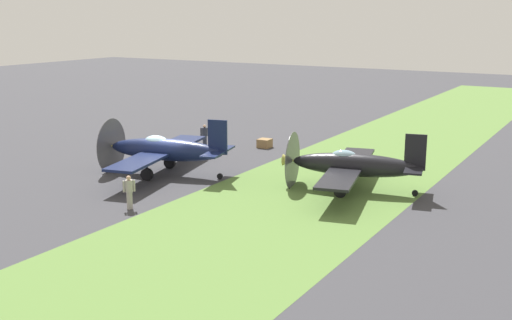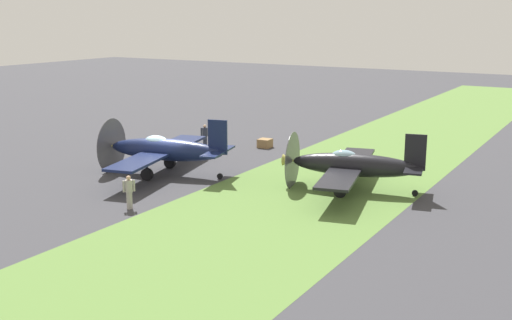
{
  "view_description": "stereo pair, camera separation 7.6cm",
  "coord_description": "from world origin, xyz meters",
  "px_view_note": "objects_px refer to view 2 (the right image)",
  "views": [
    {
      "loc": [
        -29.64,
        -23.72,
        9.58
      ],
      "look_at": [
        0.86,
        -5.61,
        1.35
      ],
      "focal_mm": 44.05,
      "sensor_mm": 36.0,
      "label": 1
    },
    {
      "loc": [
        -29.6,
        -23.79,
        9.58
      ],
      "look_at": [
        0.86,
        -5.61,
        1.35
      ],
      "focal_mm": 44.05,
      "sensor_mm": 36.0,
      "label": 2
    }
  ],
  "objects_px": {
    "fuel_drum": "(294,155)",
    "supply_crate": "(265,143)",
    "airplane_lead": "(164,150)",
    "airplane_wingman": "(352,165)",
    "ground_crew_mechanic": "(205,136)",
    "ground_crew_chief": "(129,191)"
  },
  "relations": [
    {
      "from": "supply_crate",
      "to": "airplane_lead",
      "type": "bearing_deg",
      "value": 172.88
    },
    {
      "from": "airplane_lead",
      "to": "ground_crew_mechanic",
      "type": "distance_m",
      "value": 8.23
    },
    {
      "from": "fuel_drum",
      "to": "supply_crate",
      "type": "bearing_deg",
      "value": 52.54
    },
    {
      "from": "airplane_lead",
      "to": "airplane_wingman",
      "type": "relative_size",
      "value": 1.05
    },
    {
      "from": "airplane_lead",
      "to": "ground_crew_mechanic",
      "type": "bearing_deg",
      "value": 4.3
    },
    {
      "from": "fuel_drum",
      "to": "supply_crate",
      "type": "xyz_separation_m",
      "value": [
        3.09,
        4.03,
        -0.13
      ]
    },
    {
      "from": "airplane_lead",
      "to": "fuel_drum",
      "type": "height_order",
      "value": "airplane_lead"
    },
    {
      "from": "ground_crew_mechanic",
      "to": "airplane_wingman",
      "type": "bearing_deg",
      "value": 127.03
    },
    {
      "from": "airplane_lead",
      "to": "supply_crate",
      "type": "relative_size",
      "value": 11.72
    },
    {
      "from": "ground_crew_chief",
      "to": "fuel_drum",
      "type": "xyz_separation_m",
      "value": [
        13.44,
        -2.38,
        -0.46
      ]
    },
    {
      "from": "airplane_wingman",
      "to": "ground_crew_mechanic",
      "type": "height_order",
      "value": "airplane_wingman"
    },
    {
      "from": "airplane_lead",
      "to": "airplane_wingman",
      "type": "xyz_separation_m",
      "value": [
        2.47,
        -11.27,
        -0.08
      ]
    },
    {
      "from": "airplane_wingman",
      "to": "supply_crate",
      "type": "bearing_deg",
      "value": 39.31
    },
    {
      "from": "ground_crew_mechanic",
      "to": "fuel_drum",
      "type": "xyz_separation_m",
      "value": [
        -0.76,
        -7.78,
        -0.46
      ]
    },
    {
      "from": "airplane_lead",
      "to": "fuel_drum",
      "type": "distance_m",
      "value": 8.89
    },
    {
      "from": "ground_crew_chief",
      "to": "supply_crate",
      "type": "relative_size",
      "value": 1.92
    },
    {
      "from": "airplane_lead",
      "to": "supply_crate",
      "type": "distance_m",
      "value": 10.3
    },
    {
      "from": "ground_crew_chief",
      "to": "ground_crew_mechanic",
      "type": "relative_size",
      "value": 1.0
    },
    {
      "from": "airplane_wingman",
      "to": "fuel_drum",
      "type": "xyz_separation_m",
      "value": [
        4.59,
        5.97,
        -1.04
      ]
    },
    {
      "from": "ground_crew_mechanic",
      "to": "supply_crate",
      "type": "relative_size",
      "value": 1.92
    },
    {
      "from": "airplane_wingman",
      "to": "fuel_drum",
      "type": "distance_m",
      "value": 7.6
    },
    {
      "from": "airplane_wingman",
      "to": "ground_crew_chief",
      "type": "relative_size",
      "value": 5.8
    }
  ]
}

